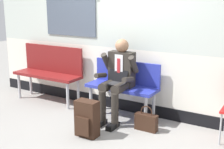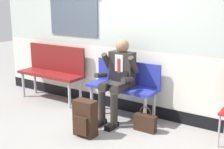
{
  "view_description": "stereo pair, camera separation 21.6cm",
  "coord_description": "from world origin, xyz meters",
  "px_view_note": "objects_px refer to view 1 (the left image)",
  "views": [
    {
      "loc": [
        2.37,
        -3.76,
        1.87
      ],
      "look_at": [
        0.06,
        0.11,
        0.75
      ],
      "focal_mm": 48.84,
      "sensor_mm": 36.0,
      "label": 1
    },
    {
      "loc": [
        2.55,
        -3.64,
        1.87
      ],
      "look_at": [
        0.06,
        0.11,
        0.75
      ],
      "focal_mm": 48.84,
      "sensor_mm": 36.0,
      "label": 2
    }
  ],
  "objects_px": {
    "bench_empty": "(50,69)",
    "backpack": "(87,119)",
    "person_seated": "(118,78)",
    "handbag": "(146,122)",
    "bench_with_person": "(124,83)"
  },
  "relations": [
    {
      "from": "bench_empty",
      "to": "handbag",
      "type": "bearing_deg",
      "value": -9.08
    },
    {
      "from": "backpack",
      "to": "handbag",
      "type": "height_order",
      "value": "backpack"
    },
    {
      "from": "person_seated",
      "to": "handbag",
      "type": "distance_m",
      "value": 0.8
    },
    {
      "from": "bench_empty",
      "to": "backpack",
      "type": "height_order",
      "value": "bench_empty"
    },
    {
      "from": "bench_with_person",
      "to": "backpack",
      "type": "height_order",
      "value": "bench_with_person"
    },
    {
      "from": "bench_with_person",
      "to": "person_seated",
      "type": "height_order",
      "value": "person_seated"
    },
    {
      "from": "bench_empty",
      "to": "person_seated",
      "type": "height_order",
      "value": "person_seated"
    },
    {
      "from": "person_seated",
      "to": "backpack",
      "type": "height_order",
      "value": "person_seated"
    },
    {
      "from": "backpack",
      "to": "bench_empty",
      "type": "bearing_deg",
      "value": 147.98
    },
    {
      "from": "person_seated",
      "to": "handbag",
      "type": "relative_size",
      "value": 3.39
    },
    {
      "from": "person_seated",
      "to": "backpack",
      "type": "distance_m",
      "value": 0.86
    },
    {
      "from": "bench_with_person",
      "to": "person_seated",
      "type": "distance_m",
      "value": 0.24
    },
    {
      "from": "bench_empty",
      "to": "backpack",
      "type": "bearing_deg",
      "value": -32.02
    },
    {
      "from": "person_seated",
      "to": "handbag",
      "type": "xyz_separation_m",
      "value": [
        0.56,
        -0.13,
        -0.56
      ]
    },
    {
      "from": "handbag",
      "to": "bench_empty",
      "type": "bearing_deg",
      "value": 170.92
    }
  ]
}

